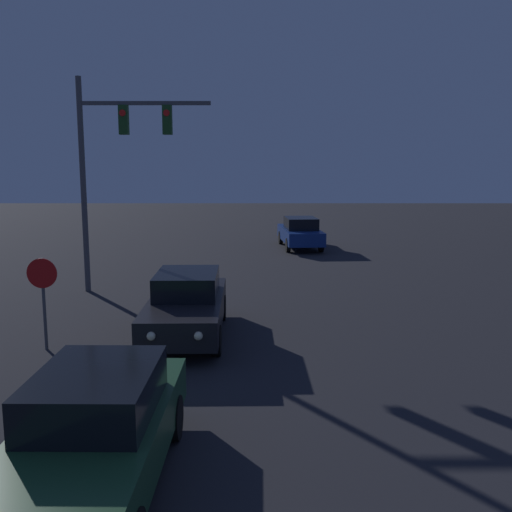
# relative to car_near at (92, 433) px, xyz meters

# --- Properties ---
(car_near) EXTENTS (1.80, 4.73, 1.53)m
(car_near) POSITION_rel_car_near_xyz_m (0.00, 0.00, 0.00)
(car_near) COLOR #1E4728
(car_near) RESTS_ON ground_plane
(car_mid) EXTENTS (1.83, 4.73, 1.53)m
(car_mid) POSITION_rel_car_near_xyz_m (0.37, 6.64, 0.00)
(car_mid) COLOR black
(car_mid) RESTS_ON ground_plane
(car_far) EXTENTS (2.07, 4.80, 1.53)m
(car_far) POSITION_rel_car_near_xyz_m (4.22, 21.27, 0.00)
(car_far) COLOR navy
(car_far) RESTS_ON ground_plane
(traffic_signal_mast) EXTENTS (4.18, 0.30, 6.79)m
(traffic_signal_mast) POSITION_rel_car_near_xyz_m (-2.49, 11.54, 3.68)
(traffic_signal_mast) COLOR #4C4C51
(traffic_signal_mast) RESTS_ON ground_plane
(stop_sign) EXTENTS (0.66, 0.07, 2.08)m
(stop_sign) POSITION_rel_car_near_xyz_m (-2.66, 5.56, 0.66)
(stop_sign) COLOR #4C4C51
(stop_sign) RESTS_ON ground_plane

